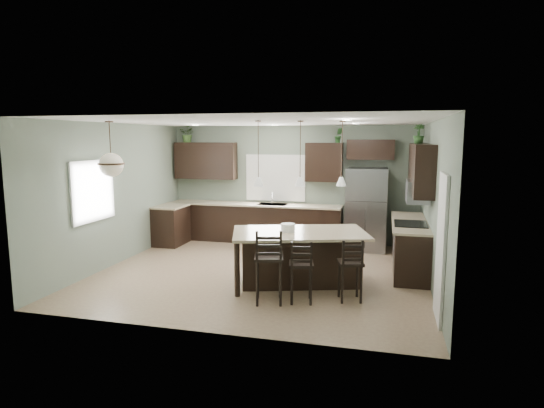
{
  "coord_description": "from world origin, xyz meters",
  "views": [
    {
      "loc": [
        2.22,
        -7.98,
        2.51
      ],
      "look_at": [
        0.1,
        0.4,
        1.25
      ],
      "focal_mm": 30.0,
      "sensor_mm": 36.0,
      "label": 1
    }
  ],
  "objects_px": {
    "bar_stool_center": "(301,271)",
    "bar_stool_right": "(350,270)",
    "refrigerator": "(366,209)",
    "kitchen_island": "(299,258)",
    "plant_back_left": "(188,134)",
    "bar_stool_left": "(269,266)",
    "serving_dish": "(288,228)"
  },
  "relations": [
    {
      "from": "kitchen_island",
      "to": "plant_back_left",
      "type": "bearing_deg",
      "value": 121.14
    },
    {
      "from": "serving_dish",
      "to": "bar_stool_left",
      "type": "distance_m",
      "value": 1.03
    },
    {
      "from": "bar_stool_left",
      "to": "bar_stool_center",
      "type": "bearing_deg",
      "value": 1.52
    },
    {
      "from": "refrigerator",
      "to": "serving_dish",
      "type": "height_order",
      "value": "refrigerator"
    },
    {
      "from": "bar_stool_center",
      "to": "bar_stool_right",
      "type": "bearing_deg",
      "value": 8.13
    },
    {
      "from": "bar_stool_center",
      "to": "bar_stool_right",
      "type": "relative_size",
      "value": 0.99
    },
    {
      "from": "refrigerator",
      "to": "bar_stool_center",
      "type": "xyz_separation_m",
      "value": [
        -0.8,
        -3.65,
        -0.43
      ]
    },
    {
      "from": "bar_stool_left",
      "to": "bar_stool_right",
      "type": "relative_size",
      "value": 1.17
    },
    {
      "from": "refrigerator",
      "to": "bar_stool_right",
      "type": "xyz_separation_m",
      "value": [
        -0.08,
        -3.39,
        -0.43
      ]
    },
    {
      "from": "serving_dish",
      "to": "plant_back_left",
      "type": "bearing_deg",
      "value": 136.06
    },
    {
      "from": "kitchen_island",
      "to": "serving_dish",
      "type": "bearing_deg",
      "value": 180.0
    },
    {
      "from": "serving_dish",
      "to": "bar_stool_right",
      "type": "distance_m",
      "value": 1.33
    },
    {
      "from": "bar_stool_left",
      "to": "bar_stool_right",
      "type": "bearing_deg",
      "value": 3.77
    },
    {
      "from": "bar_stool_right",
      "to": "bar_stool_left",
      "type": "bearing_deg",
      "value": -177.18
    },
    {
      "from": "kitchen_island",
      "to": "bar_stool_center",
      "type": "relative_size",
      "value": 2.28
    },
    {
      "from": "plant_back_left",
      "to": "serving_dish",
      "type": "bearing_deg",
      "value": -43.94
    },
    {
      "from": "refrigerator",
      "to": "plant_back_left",
      "type": "xyz_separation_m",
      "value": [
        -4.41,
        0.26,
        1.69
      ]
    },
    {
      "from": "kitchen_island",
      "to": "bar_stool_center",
      "type": "bearing_deg",
      "value": -94.52
    },
    {
      "from": "bar_stool_center",
      "to": "bar_stool_right",
      "type": "height_order",
      "value": "bar_stool_right"
    },
    {
      "from": "refrigerator",
      "to": "bar_stool_left",
      "type": "distance_m",
      "value": 4.01
    },
    {
      "from": "refrigerator",
      "to": "bar_stool_center",
      "type": "relative_size",
      "value": 1.88
    },
    {
      "from": "kitchen_island",
      "to": "bar_stool_right",
      "type": "height_order",
      "value": "bar_stool_right"
    },
    {
      "from": "bar_stool_right",
      "to": "plant_back_left",
      "type": "distance_m",
      "value": 6.04
    },
    {
      "from": "bar_stool_left",
      "to": "plant_back_left",
      "type": "xyz_separation_m",
      "value": [
        -3.13,
        4.05,
        2.03
      ]
    },
    {
      "from": "refrigerator",
      "to": "bar_stool_left",
      "type": "xyz_separation_m",
      "value": [
        -1.28,
        -3.79,
        -0.34
      ]
    },
    {
      "from": "bar_stool_left",
      "to": "plant_back_left",
      "type": "bearing_deg",
      "value": 113.17
    },
    {
      "from": "kitchen_island",
      "to": "serving_dish",
      "type": "relative_size",
      "value": 9.38
    },
    {
      "from": "refrigerator",
      "to": "kitchen_island",
      "type": "bearing_deg",
      "value": -109.62
    },
    {
      "from": "kitchen_island",
      "to": "plant_back_left",
      "type": "distance_m",
      "value": 5.06
    },
    {
      "from": "bar_stool_left",
      "to": "bar_stool_center",
      "type": "relative_size",
      "value": 1.18
    },
    {
      "from": "refrigerator",
      "to": "bar_stool_left",
      "type": "relative_size",
      "value": 1.59
    },
    {
      "from": "serving_dish",
      "to": "bar_stool_right",
      "type": "bearing_deg",
      "value": -26.19
    }
  ]
}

